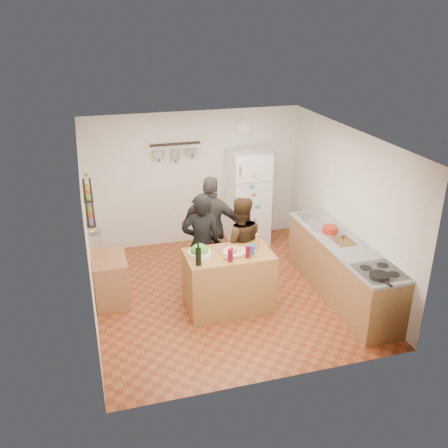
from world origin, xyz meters
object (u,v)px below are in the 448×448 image
object	(u,v)px
side_table	(111,279)
person_back	(212,228)
prep_island	(229,281)
salad_bowl	(200,253)
counter_run	(342,270)
skillet	(379,276)
person_left	(202,244)
pepper_mill	(257,242)
person_center	(240,245)
wine_bottle	(198,257)
salt_canister	(251,250)
red_bowl	(330,230)
wall_clock	(244,127)
fridge	(248,197)

from	to	relation	value
side_table	person_back	bearing A→B (deg)	11.84
prep_island	salad_bowl	distance (m)	0.65
counter_run	skillet	distance (m)	1.21
side_table	counter_run	bearing A→B (deg)	-13.91
person_left	pepper_mill	bearing A→B (deg)	155.39
prep_island	person_center	size ratio (longest dim) A/B	0.80
wine_bottle	person_left	world-z (taller)	person_left
prep_island	person_center	world-z (taller)	person_center
person_center	side_table	world-z (taller)	person_center
side_table	salt_canister	bearing A→B (deg)	-22.97
salt_canister	red_bowl	xyz separation A→B (m)	(1.43, 0.35, -0.01)
salad_bowl	wine_bottle	xyz separation A→B (m)	(-0.08, -0.27, 0.09)
red_bowl	wall_clock	bearing A→B (deg)	107.23
salad_bowl	pepper_mill	world-z (taller)	pepper_mill
pepper_mill	side_table	world-z (taller)	pepper_mill
prep_island	wine_bottle	size ratio (longest dim) A/B	5.10
wall_clock	person_back	bearing A→B (deg)	-125.00
red_bowl	wall_clock	distance (m)	2.64
pepper_mill	person_center	world-z (taller)	person_center
wine_bottle	wall_clock	world-z (taller)	wall_clock
wall_clock	counter_run	bearing A→B (deg)	-74.08
side_table	wall_clock	bearing A→B (deg)	33.46
person_center	person_back	world-z (taller)	person_back
counter_run	wall_clock	bearing A→B (deg)	105.92
person_left	side_table	bearing A→B (deg)	6.40
wine_bottle	side_table	world-z (taller)	wine_bottle
salt_canister	person_back	bearing A→B (deg)	102.87
prep_island	person_back	size ratio (longest dim) A/B	0.72
pepper_mill	wall_clock	world-z (taller)	wall_clock
person_left	counter_run	bearing A→B (deg)	172.53
fridge	wall_clock	bearing A→B (deg)	90.00
salt_canister	skillet	size ratio (longest dim) A/B	0.55
prep_island	person_back	world-z (taller)	person_back
prep_island	person_center	xyz separation A→B (m)	(0.33, 0.50, 0.32)
person_left	fridge	world-z (taller)	fridge
pepper_mill	wall_clock	distance (m)	2.76
prep_island	counter_run	size ratio (longest dim) A/B	0.48
salt_canister	wall_clock	xyz separation A→B (m)	(0.73, 2.61, 1.17)
salad_bowl	counter_run	xyz separation A→B (m)	(2.20, -0.19, -0.49)
wall_clock	red_bowl	bearing A→B (deg)	-72.77
salad_bowl	wall_clock	world-z (taller)	wall_clock
red_bowl	wall_clock	xyz separation A→B (m)	(-0.70, 2.26, 1.18)
person_back	pepper_mill	bearing A→B (deg)	137.48
person_center	wine_bottle	bearing A→B (deg)	49.61
counter_run	skillet	world-z (taller)	skillet
person_center	red_bowl	size ratio (longest dim) A/B	6.33
prep_island	pepper_mill	xyz separation A→B (m)	(0.45, 0.05, 0.55)
wine_bottle	red_bowl	size ratio (longest dim) A/B	1.00
person_back	fridge	xyz separation A→B (m)	(1.00, 1.09, 0.04)
person_back	skillet	size ratio (longest dim) A/B	6.59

